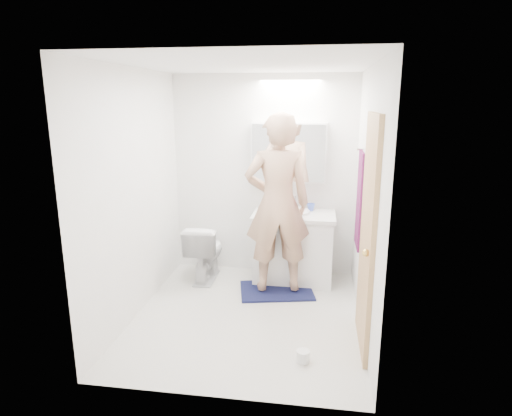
% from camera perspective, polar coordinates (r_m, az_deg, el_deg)
% --- Properties ---
extents(floor, '(2.50, 2.50, 0.00)m').
position_cam_1_polar(floor, '(4.47, -1.13, -13.93)').
color(floor, silver).
rests_on(floor, ground).
extents(ceiling, '(2.50, 2.50, 0.00)m').
position_cam_1_polar(ceiling, '(3.97, -1.31, 18.41)').
color(ceiling, white).
rests_on(ceiling, floor).
extents(wall_back, '(2.50, 0.00, 2.50)m').
position_cam_1_polar(wall_back, '(5.27, 1.05, 4.20)').
color(wall_back, white).
rests_on(wall_back, floor).
extents(wall_front, '(2.50, 0.00, 2.50)m').
position_cam_1_polar(wall_front, '(2.87, -5.37, -4.20)').
color(wall_front, white).
rests_on(wall_front, floor).
extents(wall_left, '(0.00, 2.50, 2.50)m').
position_cam_1_polar(wall_left, '(4.37, -15.59, 1.66)').
color(wall_left, white).
rests_on(wall_left, floor).
extents(wall_right, '(0.00, 2.50, 2.50)m').
position_cam_1_polar(wall_right, '(4.02, 14.43, 0.70)').
color(wall_right, white).
rests_on(wall_right, floor).
extents(vanity_cabinet, '(0.90, 0.55, 0.78)m').
position_cam_1_polar(vanity_cabinet, '(5.16, 4.92, -5.36)').
color(vanity_cabinet, silver).
rests_on(vanity_cabinet, floor).
extents(countertop, '(0.95, 0.58, 0.04)m').
position_cam_1_polar(countertop, '(5.04, 5.01, -0.96)').
color(countertop, white).
rests_on(countertop, vanity_cabinet).
extents(sink_basin, '(0.36, 0.36, 0.03)m').
position_cam_1_polar(sink_basin, '(5.06, 5.04, -0.49)').
color(sink_basin, white).
rests_on(sink_basin, countertop).
extents(faucet, '(0.02, 0.02, 0.16)m').
position_cam_1_polar(faucet, '(5.23, 5.18, 0.72)').
color(faucet, silver).
rests_on(faucet, countertop).
extents(medicine_cabinet, '(0.88, 0.14, 0.70)m').
position_cam_1_polar(medicine_cabinet, '(5.12, 4.31, 7.28)').
color(medicine_cabinet, white).
rests_on(medicine_cabinet, wall_back).
extents(mirror_panel, '(0.84, 0.01, 0.66)m').
position_cam_1_polar(mirror_panel, '(5.05, 4.25, 7.18)').
color(mirror_panel, silver).
rests_on(mirror_panel, medicine_cabinet).
extents(toilet, '(0.39, 0.68, 0.69)m').
position_cam_1_polar(toilet, '(5.23, -6.68, -5.68)').
color(toilet, white).
rests_on(toilet, floor).
extents(bath_rug, '(0.90, 0.70, 0.02)m').
position_cam_1_polar(bath_rug, '(4.97, 2.71, -10.78)').
color(bath_rug, '#161E45').
rests_on(bath_rug, floor).
extents(person, '(0.79, 0.60, 1.93)m').
position_cam_1_polar(person, '(4.64, 2.85, 0.54)').
color(person, tan).
rests_on(person, bath_rug).
extents(door, '(0.04, 0.80, 2.00)m').
position_cam_1_polar(door, '(3.74, 14.47, -3.50)').
color(door, tan).
rests_on(door, wall_right).
extents(door_knob, '(0.06, 0.06, 0.06)m').
position_cam_1_polar(door_knob, '(3.46, 14.25, -5.74)').
color(door_knob, gold).
rests_on(door_knob, door).
extents(towel, '(0.02, 0.42, 1.00)m').
position_cam_1_polar(towel, '(4.58, 13.40, 1.05)').
color(towel, black).
rests_on(towel, wall_right).
extents(towel_hook, '(0.07, 0.02, 0.02)m').
position_cam_1_polar(towel_hook, '(4.49, 13.61, 7.54)').
color(towel_hook, silver).
rests_on(towel_hook, wall_right).
extents(soap_bottle_a, '(0.12, 0.12, 0.23)m').
position_cam_1_polar(soap_bottle_a, '(5.18, 1.58, 1.02)').
color(soap_bottle_a, beige).
rests_on(soap_bottle_a, countertop).
extents(soap_bottle_b, '(0.10, 0.10, 0.17)m').
position_cam_1_polar(soap_bottle_b, '(5.20, 3.50, 0.74)').
color(soap_bottle_b, '#5985BF').
rests_on(soap_bottle_b, countertop).
extents(toothbrush_cup, '(0.11, 0.11, 0.09)m').
position_cam_1_polar(toothbrush_cup, '(5.17, 7.23, 0.10)').
color(toothbrush_cup, '#4764D5').
rests_on(toothbrush_cup, countertop).
extents(toilet_paper_roll, '(0.11, 0.11, 0.10)m').
position_cam_1_polar(toilet_paper_roll, '(3.78, 6.19, -18.81)').
color(toilet_paper_roll, white).
rests_on(toilet_paper_roll, floor).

